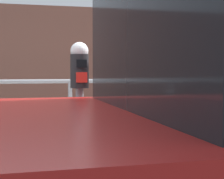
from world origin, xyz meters
TOP-DOWN VIEW (x-y plane):
  - sidewalk_curb at (0.00, 1.28)m, footprint 36.00×2.57m
  - parking_meter at (-0.16, 0.37)m, footprint 0.16×0.18m
  - pedestrian_at_meter at (0.51, 0.32)m, footprint 0.64×0.60m
  - background_railing at (0.00, 2.41)m, footprint 24.06×0.06m
  - backdrop_wall at (0.00, 5.23)m, footprint 32.00×0.50m

SIDE VIEW (x-z plane):
  - sidewalk_curb at x=0.00m, z-range 0.00..0.13m
  - background_railing at x=0.00m, z-range 0.36..1.40m
  - parking_meter at x=-0.16m, z-range 0.44..1.86m
  - pedestrian_at_meter at x=0.51m, z-range 0.28..2.07m
  - backdrop_wall at x=0.00m, z-range 0.00..2.69m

